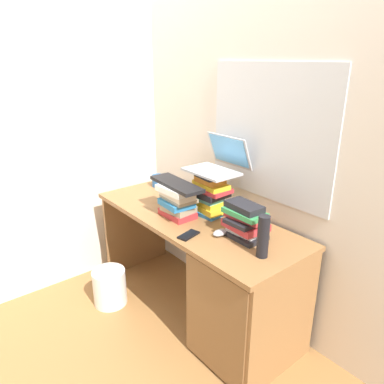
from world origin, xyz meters
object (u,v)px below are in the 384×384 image
Objects in this scene: book_stack_side at (245,221)px; keyboard at (176,184)px; desk at (232,287)px; book_stack_tall at (211,194)px; wastebasket at (110,287)px; laptop at (219,163)px; mug at (158,181)px; computer_mouse at (220,233)px; cell_phone at (189,235)px; book_stack_keyboard_riser at (177,201)px; water_bottle at (263,237)px.

book_stack_side is 0.58× the size of keyboard.
desk is 5.43× the size of book_stack_tall.
wastebasket is (-0.84, -0.47, -0.69)m from book_stack_side.
laptop reaches higher than desk.
desk is 6.36× the size of book_stack_side.
mug is at bearing -177.53° from laptop.
computer_mouse is at bearing -138.03° from book_stack_side.
book_stack_tall is 0.21m from laptop.
cell_phone is (-0.21, -0.24, -0.10)m from book_stack_side.
water_bottle reaches higher than book_stack_keyboard_riser.
mug is (-0.67, 0.04, -0.09)m from book_stack_tall.
mug is 0.47× the size of wastebasket.
wastebasket is (-1.05, -0.39, -0.70)m from water_bottle.
keyboard is 0.65m from mug.
book_stack_keyboard_riser is 0.38m from computer_mouse.
laptop is at bearing 89.63° from book_stack_tall.
mug is (-1.02, 0.16, 0.37)m from desk.
water_bottle is at bearing -6.86° from desk.
laptop is at bearing 160.24° from book_stack_side.
water_bottle is at bearing 7.08° from cell_phone.
cell_phone is at bearing -22.56° from mug.
water_bottle is at bearing -23.11° from book_stack_side.
water_bottle is 1.32m from wastebasket.
book_stack_tall is at bearing 169.51° from book_stack_side.
laptop is at bearing 52.33° from wastebasket.
book_stack_keyboard_riser is (-0.09, -0.20, -0.03)m from book_stack_tall.
keyboard is at bearing -173.60° from computer_mouse.
book_stack_tall reaches higher than desk.
mug reaches higher than wastebasket.
water_bottle is (0.67, 0.04, 0.01)m from book_stack_keyboard_riser.
book_stack_side is (0.37, -0.07, -0.04)m from book_stack_tall.
desk is at bearing -20.13° from book_stack_tall.
desk is 1.10m from mug.
laptop is at bearing 2.47° from mug.
book_stack_tall is at bearing -90.37° from laptop.
keyboard is (-0.10, -0.27, -0.11)m from laptop.
book_stack_tall is 1.13× the size of book_stack_keyboard_riser.
keyboard reaches higher than wastebasket.
desk is 11.37× the size of cell_phone.
computer_mouse is 0.32m from water_bottle.
keyboard is at bearing 144.50° from cell_phone.
laptop is 0.73m from mug.
book_stack_side is 0.71× the size of laptop.
book_stack_keyboard_riser is 2.43× the size of computer_mouse.
book_stack_side reaches higher than mug.
laptop is 0.48m from computer_mouse.
book_stack_keyboard_riser is 1.86× the size of cell_phone.
water_bottle is (0.58, -0.16, -0.02)m from book_stack_tall.
wastebasket is at bearing -172.44° from cell_phone.
desk is at bearing 29.74° from cell_phone.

